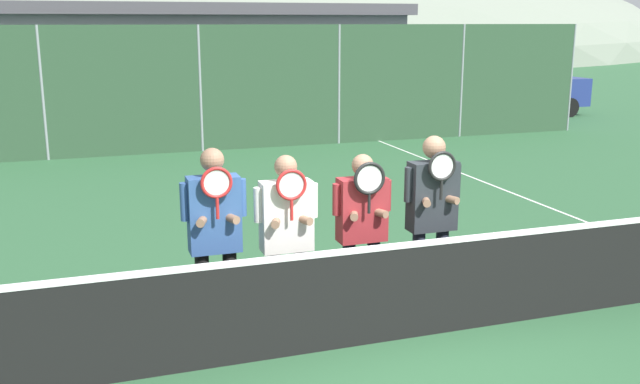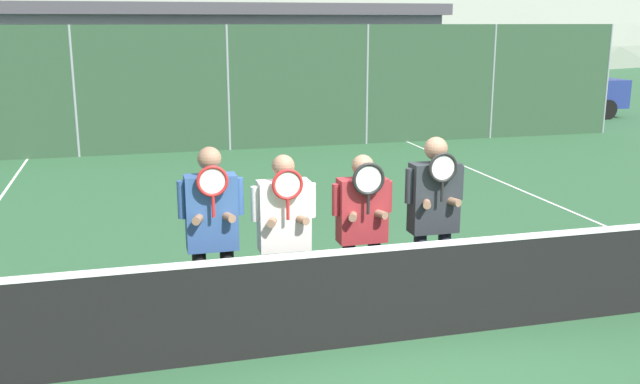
{
  "view_description": "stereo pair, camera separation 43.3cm",
  "coord_description": "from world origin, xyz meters",
  "px_view_note": "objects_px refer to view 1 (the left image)",
  "views": [
    {
      "loc": [
        -2.64,
        -5.68,
        2.94
      ],
      "look_at": [
        -0.47,
        0.75,
        1.31
      ],
      "focal_mm": 40.0,
      "sensor_mm": 36.0,
      "label": 1
    },
    {
      "loc": [
        -2.23,
        -5.8,
        2.94
      ],
      "look_at": [
        -0.47,
        0.75,
        1.31
      ],
      "focal_mm": 40.0,
      "sensor_mm": 36.0,
      "label": 2
    }
  ],
  "objects_px": {
    "player_rightmost": "(432,208)",
    "car_center": "(359,91)",
    "player_center_right": "(362,221)",
    "car_right_of_center": "(513,85)",
    "player_center_left": "(287,229)",
    "car_left_of_center": "(177,99)",
    "player_leftmost": "(215,229)"
  },
  "relations": [
    {
      "from": "player_rightmost",
      "to": "car_center",
      "type": "relative_size",
      "value": 0.43
    },
    {
      "from": "car_center",
      "to": "car_left_of_center",
      "type": "bearing_deg",
      "value": -177.17
    },
    {
      "from": "player_center_right",
      "to": "car_center",
      "type": "bearing_deg",
      "value": 68.43
    },
    {
      "from": "player_leftmost",
      "to": "car_right_of_center",
      "type": "relative_size",
      "value": 0.4
    },
    {
      "from": "car_left_of_center",
      "to": "car_right_of_center",
      "type": "bearing_deg",
      "value": 1.79
    },
    {
      "from": "player_center_left",
      "to": "car_left_of_center",
      "type": "bearing_deg",
      "value": 86.8
    },
    {
      "from": "car_left_of_center",
      "to": "car_right_of_center",
      "type": "height_order",
      "value": "car_right_of_center"
    },
    {
      "from": "car_center",
      "to": "player_rightmost",
      "type": "bearing_deg",
      "value": -108.71
    },
    {
      "from": "player_leftmost",
      "to": "car_center",
      "type": "xyz_separation_m",
      "value": [
        6.73,
        13.36,
        -0.16
      ]
    },
    {
      "from": "car_left_of_center",
      "to": "player_leftmost",
      "type": "bearing_deg",
      "value": -96.12
    },
    {
      "from": "player_center_left",
      "to": "car_right_of_center",
      "type": "height_order",
      "value": "car_right_of_center"
    },
    {
      "from": "car_left_of_center",
      "to": "car_right_of_center",
      "type": "distance_m",
      "value": 10.63
    },
    {
      "from": "player_rightmost",
      "to": "player_center_right",
      "type": "bearing_deg",
      "value": 171.15
    },
    {
      "from": "player_center_left",
      "to": "car_right_of_center",
      "type": "distance_m",
      "value": 17.61
    },
    {
      "from": "player_center_right",
      "to": "car_center",
      "type": "xyz_separation_m",
      "value": [
        5.24,
        13.25,
        -0.08
      ]
    },
    {
      "from": "player_rightmost",
      "to": "player_leftmost",
      "type": "bearing_deg",
      "value": 179.79
    },
    {
      "from": "player_leftmost",
      "to": "car_left_of_center",
      "type": "relative_size",
      "value": 0.4
    },
    {
      "from": "car_right_of_center",
      "to": "car_center",
      "type": "bearing_deg",
      "value": -179.27
    },
    {
      "from": "player_center_right",
      "to": "car_center",
      "type": "relative_size",
      "value": 0.39
    },
    {
      "from": "car_left_of_center",
      "to": "car_center",
      "type": "bearing_deg",
      "value": 2.83
    },
    {
      "from": "car_center",
      "to": "player_leftmost",
      "type": "bearing_deg",
      "value": -116.73
    },
    {
      "from": "player_rightmost",
      "to": "car_left_of_center",
      "type": "bearing_deg",
      "value": 93.47
    },
    {
      "from": "player_center_left",
      "to": "car_right_of_center",
      "type": "bearing_deg",
      "value": 49.83
    },
    {
      "from": "player_center_left",
      "to": "car_left_of_center",
      "type": "xyz_separation_m",
      "value": [
        0.73,
        13.13,
        -0.11
      ]
    },
    {
      "from": "player_center_left",
      "to": "car_right_of_center",
      "type": "xyz_separation_m",
      "value": [
        11.36,
        13.46,
        -0.09
      ]
    },
    {
      "from": "player_rightmost",
      "to": "car_right_of_center",
      "type": "distance_m",
      "value": 16.64
    },
    {
      "from": "player_leftmost",
      "to": "player_rightmost",
      "type": "xyz_separation_m",
      "value": [
        2.2,
        -0.01,
        0.01
      ]
    },
    {
      "from": "player_center_right",
      "to": "car_left_of_center",
      "type": "height_order",
      "value": "car_left_of_center"
    },
    {
      "from": "player_center_right",
      "to": "car_right_of_center",
      "type": "relative_size",
      "value": 0.37
    },
    {
      "from": "player_center_right",
      "to": "car_center",
      "type": "distance_m",
      "value": 14.25
    },
    {
      "from": "player_leftmost",
      "to": "player_center_left",
      "type": "bearing_deg",
      "value": -3.07
    },
    {
      "from": "player_center_left",
      "to": "car_center",
      "type": "distance_m",
      "value": 14.7
    }
  ]
}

